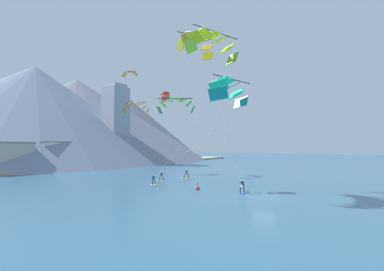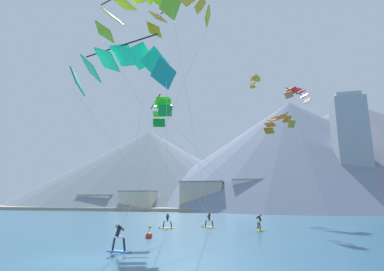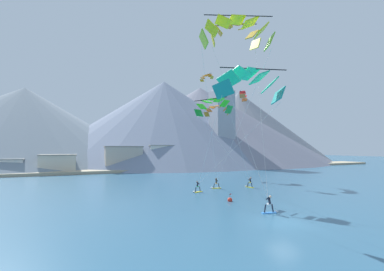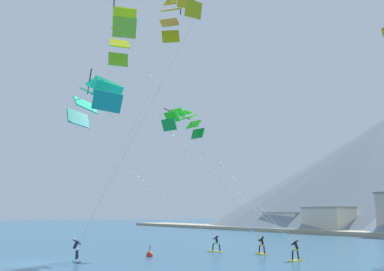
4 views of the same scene
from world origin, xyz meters
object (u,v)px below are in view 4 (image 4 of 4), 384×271
object	(u,v)px
kitesurfer_far_left	(261,249)
parafoil_kite_far_left	(122,32)
parafoil_kite_near_trail	(177,12)
kitesurfer_near_lead	(297,254)
kitesurfer_mid_center	(214,247)
race_marker_buoy	(150,255)
parafoil_kite_near_lead	(184,121)
parafoil_kite_mid_center	(96,98)
kitesurfer_near_trail	(77,254)

from	to	relation	value
kitesurfer_far_left	parafoil_kite_far_left	size ratio (longest dim) A/B	0.09
parafoil_kite_near_trail	kitesurfer_near_lead	bearing A→B (deg)	45.05
kitesurfer_mid_center	race_marker_buoy	bearing A→B (deg)	-82.09
kitesurfer_near_lead	parafoil_kite_far_left	size ratio (longest dim) A/B	0.09
kitesurfer_mid_center	parafoil_kite_near_trail	size ratio (longest dim) A/B	0.08
parafoil_kite_near_lead	race_marker_buoy	xyz separation A→B (m)	(0.33, -3.45, -11.75)
parafoil_kite_far_left	kitesurfer_near_lead	bearing A→B (deg)	49.31
kitesurfer_mid_center	parafoil_kite_mid_center	bearing A→B (deg)	-88.05
kitesurfer_near_trail	parafoil_kite_near_trail	world-z (taller)	parafoil_kite_near_trail
kitesurfer_far_left	parafoil_kite_far_left	bearing A→B (deg)	-107.48
kitesurfer_far_left	parafoil_kite_far_left	xyz separation A→B (m)	(-3.78, -12.01, 18.87)
parafoil_kite_near_lead	parafoil_kite_far_left	size ratio (longest dim) A/B	0.59
kitesurfer_mid_center	race_marker_buoy	distance (m)	7.30
kitesurfer_near_lead	kitesurfer_near_trail	world-z (taller)	kitesurfer_near_trail
kitesurfer_near_trail	parafoil_kite_mid_center	distance (m)	12.49
kitesurfer_near_lead	race_marker_buoy	bearing A→B (deg)	-136.82
kitesurfer_mid_center	parafoil_kite_near_lead	bearing A→B (deg)	-79.91
kitesurfer_mid_center	parafoil_kite_near_lead	distance (m)	12.08
kitesurfer_mid_center	kitesurfer_near_trail	bearing A→B (deg)	-83.01
kitesurfer_near_lead	parafoil_kite_near_lead	world-z (taller)	parafoil_kite_near_lead
parafoil_kite_far_left	parafoil_kite_mid_center	bearing A→B (deg)	-87.87
kitesurfer_near_trail	race_marker_buoy	size ratio (longest dim) A/B	1.77
kitesurfer_mid_center	race_marker_buoy	world-z (taller)	kitesurfer_mid_center
kitesurfer_near_trail	parafoil_kite_near_lead	size ratio (longest dim) A/B	0.16
kitesurfer_near_lead	kitesurfer_mid_center	size ratio (longest dim) A/B	1.00
race_marker_buoy	parafoil_kite_far_left	bearing A→B (deg)	-103.86
kitesurfer_mid_center	parafoil_kite_near_trail	xyz separation A→B (m)	(2.91, -5.86, 20.73)
kitesurfer_mid_center	kitesurfer_near_lead	bearing A→B (deg)	5.17
parafoil_kite_mid_center	race_marker_buoy	distance (m)	13.67
kitesurfer_near_lead	parafoil_kite_near_trail	xyz separation A→B (m)	(-6.72, -6.74, 20.69)
kitesurfer_near_lead	parafoil_kite_mid_center	world-z (taller)	parafoil_kite_mid_center
parafoil_kite_near_trail	parafoil_kite_near_lead	bearing A→B (deg)	136.89
kitesurfer_near_trail	kitesurfer_far_left	xyz separation A→B (m)	(2.45, 15.60, -0.12)
kitesurfer_near_trail	kitesurfer_mid_center	xyz separation A→B (m)	(-1.66, 13.54, -0.12)
kitesurfer_near_trail	race_marker_buoy	bearing A→B (deg)	95.93
parafoil_kite_mid_center	parafoil_kite_far_left	size ratio (longest dim) A/B	0.71
kitesurfer_near_lead	kitesurfer_mid_center	distance (m)	9.67
kitesurfer_near_trail	parafoil_kite_near_trail	distance (m)	22.02
parafoil_kite_near_trail	parafoil_kite_far_left	xyz separation A→B (m)	(-2.58, -4.08, -1.85)
kitesurfer_near_lead	parafoil_kite_near_trail	world-z (taller)	parafoil_kite_near_trail
parafoil_kite_near_trail	race_marker_buoy	bearing A→B (deg)	-144.47
kitesurfer_near_lead	kitesurfer_far_left	world-z (taller)	kitesurfer_near_lead
parafoil_kite_near_trail	parafoil_kite_mid_center	size ratio (longest dim) A/B	1.55
kitesurfer_near_trail	kitesurfer_near_lead	bearing A→B (deg)	61.04
parafoil_kite_far_left	race_marker_buoy	bearing A→B (deg)	76.14
kitesurfer_near_lead	race_marker_buoy	world-z (taller)	kitesurfer_near_lead
kitesurfer_near_trail	race_marker_buoy	xyz separation A→B (m)	(-0.66, 6.31, -0.42)
parafoil_kite_near_lead	parafoil_kite_far_left	xyz separation A→B (m)	(-0.34, -6.17, 7.42)
kitesurfer_near_trail	kitesurfer_mid_center	size ratio (longest dim) A/B	1.02
kitesurfer_far_left	parafoil_kite_mid_center	xyz separation A→B (m)	(-3.70, -14.16, 12.47)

